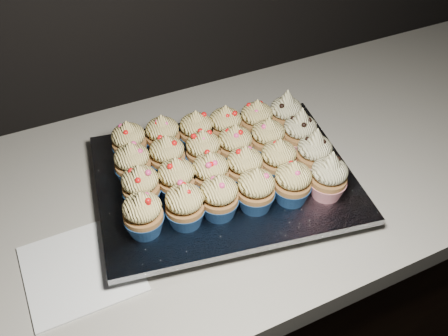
% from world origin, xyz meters
% --- Properties ---
extents(cabinet, '(2.40, 0.60, 0.86)m').
position_xyz_m(cabinet, '(0.00, 1.70, 0.43)').
color(cabinet, black).
rests_on(cabinet, ground).
extents(worktop, '(2.44, 0.64, 0.04)m').
position_xyz_m(worktop, '(0.00, 1.70, 0.88)').
color(worktop, beige).
rests_on(worktop, cabinet).
extents(napkin, '(0.17, 0.17, 0.00)m').
position_xyz_m(napkin, '(-0.27, 1.60, 0.90)').
color(napkin, white).
rests_on(napkin, worktop).
extents(baking_tray, '(0.46, 0.38, 0.02)m').
position_xyz_m(baking_tray, '(0.00, 1.66, 0.91)').
color(baking_tray, black).
rests_on(baking_tray, worktop).
extents(foil_lining, '(0.50, 0.42, 0.01)m').
position_xyz_m(foil_lining, '(0.00, 1.66, 0.93)').
color(foil_lining, silver).
rests_on(foil_lining, baking_tray).
extents(cupcake_0, '(0.06, 0.06, 0.08)m').
position_xyz_m(cupcake_0, '(-0.16, 1.60, 0.97)').
color(cupcake_0, navy).
rests_on(cupcake_0, foil_lining).
extents(cupcake_1, '(0.06, 0.06, 0.08)m').
position_xyz_m(cupcake_1, '(-0.10, 1.59, 0.97)').
color(cupcake_1, navy).
rests_on(cupcake_1, foil_lining).
extents(cupcake_2, '(0.06, 0.06, 0.08)m').
position_xyz_m(cupcake_2, '(-0.04, 1.58, 0.97)').
color(cupcake_2, navy).
rests_on(cupcake_2, foil_lining).
extents(cupcake_3, '(0.06, 0.06, 0.08)m').
position_xyz_m(cupcake_3, '(0.02, 1.57, 0.97)').
color(cupcake_3, navy).
rests_on(cupcake_3, foil_lining).
extents(cupcake_4, '(0.06, 0.06, 0.08)m').
position_xyz_m(cupcake_4, '(0.08, 1.56, 0.97)').
color(cupcake_4, navy).
rests_on(cupcake_4, foil_lining).
extents(cupcake_5, '(0.06, 0.06, 0.10)m').
position_xyz_m(cupcake_5, '(0.14, 1.54, 0.97)').
color(cupcake_5, red).
rests_on(cupcake_5, foil_lining).
extents(cupcake_6, '(0.06, 0.06, 0.08)m').
position_xyz_m(cupcake_6, '(-0.15, 1.66, 0.97)').
color(cupcake_6, navy).
rests_on(cupcake_6, foil_lining).
extents(cupcake_7, '(0.06, 0.06, 0.08)m').
position_xyz_m(cupcake_7, '(-0.09, 1.65, 0.97)').
color(cupcake_7, navy).
rests_on(cupcake_7, foil_lining).
extents(cupcake_8, '(0.06, 0.06, 0.08)m').
position_xyz_m(cupcake_8, '(-0.03, 1.64, 0.97)').
color(cupcake_8, navy).
rests_on(cupcake_8, foil_lining).
extents(cupcake_9, '(0.06, 0.06, 0.08)m').
position_xyz_m(cupcake_9, '(0.03, 1.62, 0.97)').
color(cupcake_9, navy).
rests_on(cupcake_9, foil_lining).
extents(cupcake_10, '(0.06, 0.06, 0.08)m').
position_xyz_m(cupcake_10, '(0.09, 1.62, 0.97)').
color(cupcake_10, navy).
rests_on(cupcake_10, foil_lining).
extents(cupcake_11, '(0.06, 0.06, 0.10)m').
position_xyz_m(cupcake_11, '(0.15, 1.60, 0.97)').
color(cupcake_11, red).
rests_on(cupcake_11, foil_lining).
extents(cupcake_12, '(0.06, 0.06, 0.08)m').
position_xyz_m(cupcake_12, '(-0.14, 1.72, 0.97)').
color(cupcake_12, navy).
rests_on(cupcake_12, foil_lining).
extents(cupcake_13, '(0.06, 0.06, 0.08)m').
position_xyz_m(cupcake_13, '(-0.08, 1.71, 0.97)').
color(cupcake_13, navy).
rests_on(cupcake_13, foil_lining).
extents(cupcake_14, '(0.06, 0.06, 0.08)m').
position_xyz_m(cupcake_14, '(-0.02, 1.69, 0.97)').
color(cupcake_14, navy).
rests_on(cupcake_14, foil_lining).
extents(cupcake_15, '(0.06, 0.06, 0.08)m').
position_xyz_m(cupcake_15, '(0.04, 1.68, 0.97)').
color(cupcake_15, navy).
rests_on(cupcake_15, foil_lining).
extents(cupcake_16, '(0.06, 0.06, 0.08)m').
position_xyz_m(cupcake_16, '(0.10, 1.68, 0.97)').
color(cupcake_16, navy).
rests_on(cupcake_16, foil_lining).
extents(cupcake_17, '(0.06, 0.06, 0.10)m').
position_xyz_m(cupcake_17, '(0.16, 1.66, 0.97)').
color(cupcake_17, red).
rests_on(cupcake_17, foil_lining).
extents(cupcake_18, '(0.06, 0.06, 0.08)m').
position_xyz_m(cupcake_18, '(-0.13, 1.78, 0.97)').
color(cupcake_18, navy).
rests_on(cupcake_18, foil_lining).
extents(cupcake_19, '(0.06, 0.06, 0.08)m').
position_xyz_m(cupcake_19, '(-0.07, 1.77, 0.97)').
color(cupcake_19, navy).
rests_on(cupcake_19, foil_lining).
extents(cupcake_20, '(0.06, 0.06, 0.08)m').
position_xyz_m(cupcake_20, '(-0.01, 1.75, 0.97)').
color(cupcake_20, navy).
rests_on(cupcake_20, foil_lining).
extents(cupcake_21, '(0.06, 0.06, 0.08)m').
position_xyz_m(cupcake_21, '(0.05, 1.74, 0.97)').
color(cupcake_21, navy).
rests_on(cupcake_21, foil_lining).
extents(cupcake_22, '(0.06, 0.06, 0.08)m').
position_xyz_m(cupcake_22, '(0.11, 1.73, 0.97)').
color(cupcake_22, navy).
rests_on(cupcake_22, foil_lining).
extents(cupcake_23, '(0.06, 0.06, 0.10)m').
position_xyz_m(cupcake_23, '(0.17, 1.73, 0.97)').
color(cupcake_23, red).
rests_on(cupcake_23, foil_lining).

